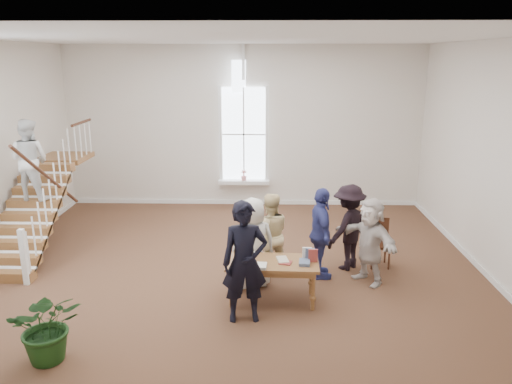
{
  "coord_description": "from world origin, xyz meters",
  "views": [
    {
      "loc": [
        0.68,
        -9.5,
        4.17
      ],
      "look_at": [
        0.44,
        0.4,
        1.47
      ],
      "focal_mm": 35.0,
      "sensor_mm": 36.0,
      "label": 1
    }
  ],
  "objects_px": {
    "elderly_woman": "(253,243)",
    "woman_cluster_b": "(349,227)",
    "library_table": "(271,266)",
    "police_officer": "(245,262)",
    "woman_cluster_a": "(321,234)",
    "person_yellow": "(270,235)",
    "side_chair": "(379,239)",
    "woman_cluster_c": "(370,241)",
    "floor_plant": "(48,326)"
  },
  "relations": [
    {
      "from": "elderly_woman",
      "to": "woman_cluster_b",
      "type": "bearing_deg",
      "value": -172.87
    },
    {
      "from": "library_table",
      "to": "elderly_woman",
      "type": "xyz_separation_m",
      "value": [
        -0.33,
        0.6,
        0.19
      ]
    },
    {
      "from": "police_officer",
      "to": "woman_cluster_a",
      "type": "relative_size",
      "value": 1.12
    },
    {
      "from": "woman_cluster_a",
      "to": "elderly_woman",
      "type": "bearing_deg",
      "value": 100.01
    },
    {
      "from": "elderly_woman",
      "to": "woman_cluster_b",
      "type": "height_order",
      "value": "woman_cluster_b"
    },
    {
      "from": "person_yellow",
      "to": "side_chair",
      "type": "bearing_deg",
      "value": -177.72
    },
    {
      "from": "library_table",
      "to": "woman_cluster_b",
      "type": "bearing_deg",
      "value": 45.34
    },
    {
      "from": "library_table",
      "to": "woman_cluster_c",
      "type": "bearing_deg",
      "value": 25.69
    },
    {
      "from": "woman_cluster_b",
      "to": "side_chair",
      "type": "relative_size",
      "value": 1.77
    },
    {
      "from": "woman_cluster_a",
      "to": "woman_cluster_c",
      "type": "height_order",
      "value": "woman_cluster_a"
    },
    {
      "from": "woman_cluster_a",
      "to": "floor_plant",
      "type": "bearing_deg",
      "value": 117.27
    },
    {
      "from": "person_yellow",
      "to": "woman_cluster_c",
      "type": "relative_size",
      "value": 1.0
    },
    {
      "from": "elderly_woman",
      "to": "side_chair",
      "type": "height_order",
      "value": "elderly_woman"
    },
    {
      "from": "woman_cluster_c",
      "to": "floor_plant",
      "type": "height_order",
      "value": "woman_cluster_c"
    },
    {
      "from": "police_officer",
      "to": "woman_cluster_c",
      "type": "relative_size",
      "value": 1.21
    },
    {
      "from": "woman_cluster_a",
      "to": "woman_cluster_c",
      "type": "distance_m",
      "value": 0.92
    },
    {
      "from": "library_table",
      "to": "side_chair",
      "type": "bearing_deg",
      "value": 38.74
    },
    {
      "from": "woman_cluster_c",
      "to": "floor_plant",
      "type": "relative_size",
      "value": 1.55
    },
    {
      "from": "floor_plant",
      "to": "side_chair",
      "type": "relative_size",
      "value": 1.09
    },
    {
      "from": "floor_plant",
      "to": "woman_cluster_a",
      "type": "bearing_deg",
      "value": 34.98
    },
    {
      "from": "woman_cluster_c",
      "to": "floor_plant",
      "type": "bearing_deg",
      "value": -95.0
    },
    {
      "from": "elderly_woman",
      "to": "woman_cluster_a",
      "type": "xyz_separation_m",
      "value": [
        1.28,
        0.41,
        0.04
      ]
    },
    {
      "from": "library_table",
      "to": "woman_cluster_b",
      "type": "height_order",
      "value": "woman_cluster_b"
    },
    {
      "from": "person_yellow",
      "to": "woman_cluster_b",
      "type": "distance_m",
      "value": 1.62
    },
    {
      "from": "woman_cluster_a",
      "to": "woman_cluster_b",
      "type": "height_order",
      "value": "woman_cluster_a"
    },
    {
      "from": "library_table",
      "to": "floor_plant",
      "type": "bearing_deg",
      "value": -147.4
    },
    {
      "from": "woman_cluster_c",
      "to": "floor_plant",
      "type": "distance_m",
      "value": 5.66
    },
    {
      "from": "elderly_woman",
      "to": "woman_cluster_a",
      "type": "relative_size",
      "value": 0.95
    },
    {
      "from": "library_table",
      "to": "woman_cluster_b",
      "type": "xyz_separation_m",
      "value": [
        1.55,
        1.46,
        0.21
      ]
    },
    {
      "from": "woman_cluster_b",
      "to": "side_chair",
      "type": "xyz_separation_m",
      "value": [
        0.66,
        0.19,
        -0.32
      ]
    },
    {
      "from": "library_table",
      "to": "person_yellow",
      "type": "xyz_separation_m",
      "value": [
        -0.03,
        1.1,
        0.17
      ]
    },
    {
      "from": "woman_cluster_a",
      "to": "side_chair",
      "type": "distance_m",
      "value": 1.46
    },
    {
      "from": "side_chair",
      "to": "elderly_woman",
      "type": "bearing_deg",
      "value": -157.76
    },
    {
      "from": "woman_cluster_b",
      "to": "floor_plant",
      "type": "height_order",
      "value": "woman_cluster_b"
    },
    {
      "from": "side_chair",
      "to": "floor_plant",
      "type": "bearing_deg",
      "value": -146.96
    },
    {
      "from": "library_table",
      "to": "police_officer",
      "type": "xyz_separation_m",
      "value": [
        -0.43,
        -0.65,
        0.34
      ]
    },
    {
      "from": "library_table",
      "to": "woman_cluster_b",
      "type": "relative_size",
      "value": 0.93
    },
    {
      "from": "elderly_woman",
      "to": "person_yellow",
      "type": "height_order",
      "value": "elderly_woman"
    },
    {
      "from": "police_officer",
      "to": "woman_cluster_c",
      "type": "distance_m",
      "value": 2.71
    },
    {
      "from": "elderly_woman",
      "to": "woman_cluster_b",
      "type": "distance_m",
      "value": 2.07
    },
    {
      "from": "library_table",
      "to": "person_yellow",
      "type": "distance_m",
      "value": 1.11
    },
    {
      "from": "library_table",
      "to": "side_chair",
      "type": "xyz_separation_m",
      "value": [
        2.21,
        1.65,
        -0.11
      ]
    },
    {
      "from": "elderly_woman",
      "to": "woman_cluster_a",
      "type": "height_order",
      "value": "woman_cluster_a"
    },
    {
      "from": "police_officer",
      "to": "woman_cluster_b",
      "type": "relative_size",
      "value": 1.15
    },
    {
      "from": "library_table",
      "to": "police_officer",
      "type": "relative_size",
      "value": 0.81
    },
    {
      "from": "woman_cluster_c",
      "to": "side_chair",
      "type": "bearing_deg",
      "value": 123.56
    },
    {
      "from": "woman_cluster_a",
      "to": "floor_plant",
      "type": "relative_size",
      "value": 1.68
    },
    {
      "from": "side_chair",
      "to": "woman_cluster_a",
      "type": "bearing_deg",
      "value": -153.33
    },
    {
      "from": "elderly_woman",
      "to": "person_yellow",
      "type": "bearing_deg",
      "value": -138.39
    },
    {
      "from": "police_officer",
      "to": "person_yellow",
      "type": "bearing_deg",
      "value": 69.74
    }
  ]
}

